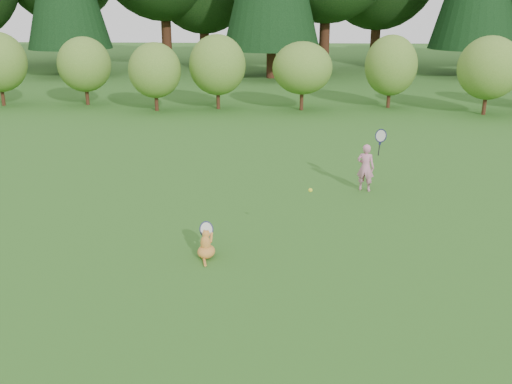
# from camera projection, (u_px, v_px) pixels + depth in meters

# --- Properties ---
(ground) EXTENTS (100.00, 100.00, 0.00)m
(ground) POSITION_uv_depth(u_px,v_px,m) (242.00, 246.00, 9.58)
(ground) COLOR #225417
(ground) RESTS_ON ground
(shrub_row) EXTENTS (28.00, 3.00, 2.80)m
(shrub_row) POSITION_uv_depth(u_px,v_px,m) (268.00, 72.00, 21.44)
(shrub_row) COLOR #4B7624
(shrub_row) RESTS_ON ground
(child) EXTENTS (0.62, 0.44, 1.54)m
(child) POSITION_uv_depth(u_px,v_px,m) (366.00, 166.00, 12.25)
(child) COLOR #CE7B9B
(child) RESTS_ON ground
(cat) EXTENTS (0.41, 0.71, 0.63)m
(cat) POSITION_uv_depth(u_px,v_px,m) (206.00, 243.00, 9.10)
(cat) COLOR orange
(cat) RESTS_ON ground
(tennis_ball) EXTENTS (0.07, 0.07, 0.07)m
(tennis_ball) POSITION_uv_depth(u_px,v_px,m) (310.00, 190.00, 8.92)
(tennis_ball) COLOR #BFD018
(tennis_ball) RESTS_ON ground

